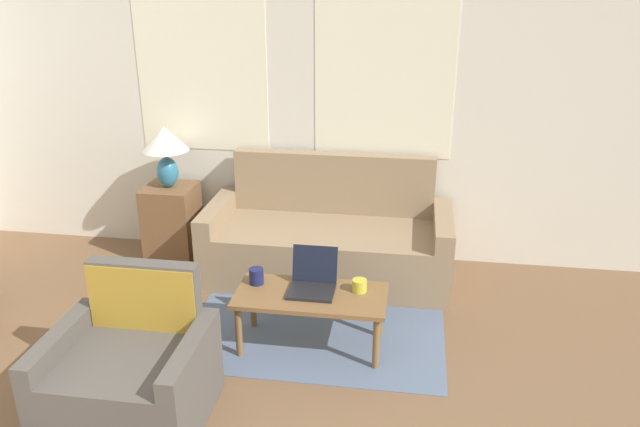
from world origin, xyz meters
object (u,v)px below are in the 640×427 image
Objects in this scene: armchair at (133,374)px; laptop at (313,281)px; coffee_table at (311,300)px; cup_navy at (359,285)px; table_lamp at (165,146)px; couch at (329,242)px; cup_yellow at (256,276)px.

laptop is (0.87, 0.88, 0.19)m from armchair.
coffee_table is 10.17× the size of cup_navy.
table_lamp reaches higher than armchair.
table_lamp is 1.66× the size of laptop.
coffee_table is at bearing -164.70° from cup_navy.
couch is 1.06m from cup_yellow.
laptop is 2.88× the size of cup_yellow.
cup_navy is (0.34, -0.99, 0.15)m from couch.
coffee_table is 0.13m from laptop.
cup_navy is at bearing 37.40° from armchair.
coffee_table is (1.40, -1.19, -0.65)m from table_lamp.
cup_yellow is at bearing -109.31° from couch.
coffee_table is at bearing -88.11° from couch.
armchair is 2.71× the size of laptop.
coffee_table is 3.17× the size of laptop.
armchair is 1.19m from coffee_table.
laptop is at bearing 45.50° from armchair.
armchair is at bearing -136.84° from coffee_table.
cup_yellow is (0.48, 0.90, 0.19)m from armchair.
couch is 3.78× the size of table_lamp.
cup_yellow is at bearing -47.22° from table_lamp.
table_lamp is at bearing 139.69° from coffee_table.
laptop is (1.40, -1.12, -0.54)m from table_lamp.
table_lamp is 1.60m from cup_yellow.
cup_yellow is (1.02, -1.10, -0.55)m from table_lamp.
couch is at bearing 91.89° from coffee_table.
cup_yellow is at bearing 167.29° from coffee_table.
cup_yellow is at bearing 177.49° from laptop.
couch is 1.08m from coffee_table.
table_lamp is 1.95m from coffee_table.
armchair reaches higher than coffee_table.
armchair reaches higher than cup_navy.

